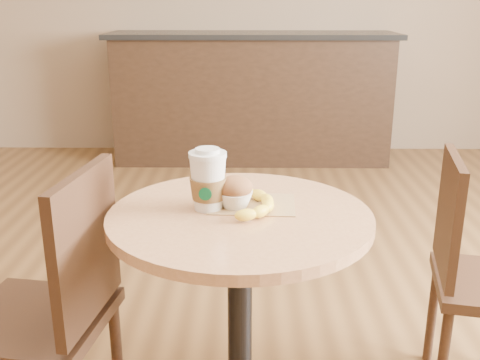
# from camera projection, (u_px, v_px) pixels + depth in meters

# --- Properties ---
(cafe_table) EXTENTS (0.72, 0.72, 0.75)m
(cafe_table) POSITION_uv_depth(u_px,v_px,m) (240.00, 282.00, 1.59)
(cafe_table) COLOR black
(cafe_table) RESTS_ON ground
(chair_left) EXTENTS (0.44, 0.44, 0.89)m
(chair_left) POSITION_uv_depth(u_px,v_px,m) (53.00, 308.00, 1.55)
(chair_left) COLOR #341F12
(chair_left) RESTS_ON ground
(chair_right) EXTENTS (0.44, 0.44, 0.84)m
(chair_right) POSITION_uv_depth(u_px,v_px,m) (477.00, 271.00, 1.82)
(chair_right) COLOR #341F12
(chair_right) RESTS_ON ground
(service_counter) EXTENTS (2.30, 0.65, 1.04)m
(service_counter) POSITION_uv_depth(u_px,v_px,m) (252.00, 97.00, 4.63)
(service_counter) COLOR black
(service_counter) RESTS_ON ground
(kraft_bag) EXTENTS (0.25, 0.19, 0.00)m
(kraft_bag) POSITION_uv_depth(u_px,v_px,m) (252.00, 204.00, 1.58)
(kraft_bag) COLOR #9B764B
(kraft_bag) RESTS_ON cafe_table
(coffee_cup) EXTENTS (0.10, 0.10, 0.17)m
(coffee_cup) POSITION_uv_depth(u_px,v_px,m) (208.00, 182.00, 1.52)
(coffee_cup) COLOR silver
(coffee_cup) RESTS_ON cafe_table
(muffin) EXTENTS (0.10, 0.10, 0.09)m
(muffin) POSITION_uv_depth(u_px,v_px,m) (235.00, 192.00, 1.54)
(muffin) COLOR white
(muffin) RESTS_ON kraft_bag
(banana) EXTENTS (0.14, 0.25, 0.03)m
(banana) POSITION_uv_depth(u_px,v_px,m) (257.00, 203.00, 1.54)
(banana) COLOR yellow
(banana) RESTS_ON kraft_bag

